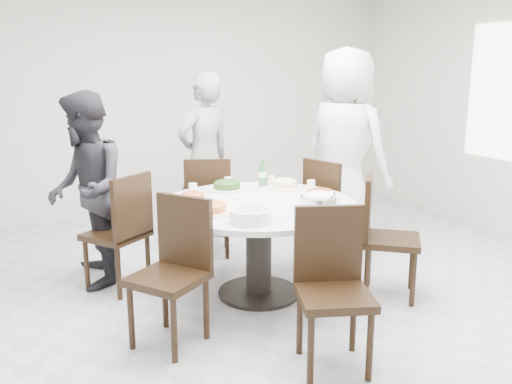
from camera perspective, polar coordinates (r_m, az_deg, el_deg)
name	(u,v)px	position (r m, az deg, el deg)	size (l,w,h in m)	color
floor	(273,302)	(4.24, 1.75, -11.45)	(6.00, 6.00, 0.01)	#A8A9AD
wall_back	(162,97)	(6.68, -9.88, 9.83)	(6.00, 0.01, 2.80)	beige
dining_table	(259,249)	(4.22, 0.29, -6.03)	(1.50, 1.50, 0.75)	silver
chair_ne	(334,209)	(5.04, 8.25, -1.81)	(0.42, 0.42, 0.95)	black
chair_n	(208,205)	(5.14, -5.05, -1.41)	(0.42, 0.42, 0.95)	black
chair_nw	(116,232)	(4.46, -14.54, -4.07)	(0.42, 0.42, 0.95)	black
chair_sw	(168,275)	(3.50, -9.28, -8.59)	(0.42, 0.42, 0.95)	black
chair_s	(335,293)	(3.24, 8.28, -10.43)	(0.42, 0.42, 0.95)	black
chair_se	(392,237)	(4.31, 14.11, -4.65)	(0.42, 0.42, 0.95)	black
diner_right	(345,149)	(5.37, 9.35, 4.49)	(0.95, 0.62, 1.94)	silver
diner_middle	(205,158)	(5.49, -5.44, 3.57)	(0.62, 0.41, 1.71)	black
diner_left	(86,190)	(4.54, -17.42, 0.16)	(0.77, 0.60, 1.58)	black
dish_greens	(227,187)	(4.48, -3.09, 0.56)	(0.29, 0.29, 0.07)	white
dish_pale	(284,185)	(4.55, 3.01, 0.75)	(0.28, 0.28, 0.07)	white
dish_orange	(192,199)	(4.12, -6.73, -0.73)	(0.24, 0.24, 0.06)	white
dish_redbrown	(320,196)	(4.18, 6.79, -0.44)	(0.29, 0.29, 0.07)	white
dish_tofu	(210,209)	(3.79, -4.89, -1.79)	(0.30, 0.30, 0.08)	white
rice_bowl	(318,204)	(3.87, 6.54, -1.27)	(0.26, 0.26, 0.11)	silver
soup_bowl	(250,216)	(3.59, -0.61, -2.51)	(0.28, 0.28, 0.09)	white
beverage_bottle	(263,173)	(4.66, 0.70, 2.05)	(0.07, 0.07, 0.23)	#2B6D37
tea_cups	(229,181)	(4.68, -2.90, 1.13)	(0.07, 0.07, 0.08)	white
chopsticks	(223,185)	(4.68, -3.49, 0.70)	(0.24, 0.04, 0.01)	tan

